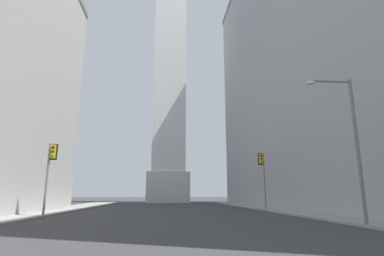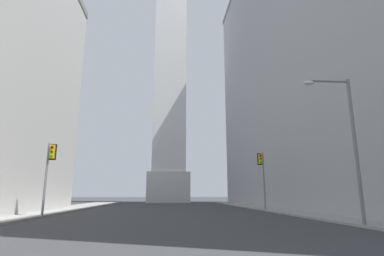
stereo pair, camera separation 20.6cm
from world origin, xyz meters
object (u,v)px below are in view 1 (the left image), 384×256
object	(u,v)px
traffic_light_mid_right	(263,172)
obelisk	(170,53)
traffic_light_mid_left	(50,168)
street_lamp	(349,134)

from	to	relation	value
traffic_light_mid_right	obelisk	bearing A→B (deg)	105.77
obelisk	traffic_light_mid_right	bearing A→B (deg)	-74.23
traffic_light_mid_left	street_lamp	xyz separation A→B (m)	(19.78, -9.16, 1.32)
traffic_light_mid_left	street_lamp	distance (m)	21.84
traffic_light_mid_right	street_lamp	world-z (taller)	street_lamp
traffic_light_mid_right	street_lamp	size ratio (longest dim) A/B	0.74
obelisk	street_lamp	distance (m)	60.81
obelisk	traffic_light_mid_left	bearing A→B (deg)	-103.24
traffic_light_mid_right	traffic_light_mid_left	size ratio (longest dim) A/B	1.08
street_lamp	obelisk	bearing A→B (deg)	100.66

